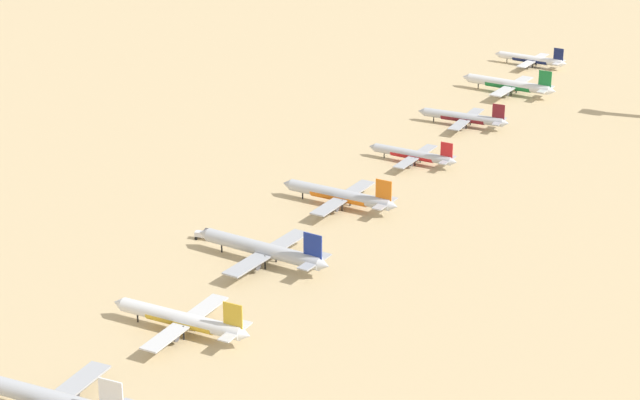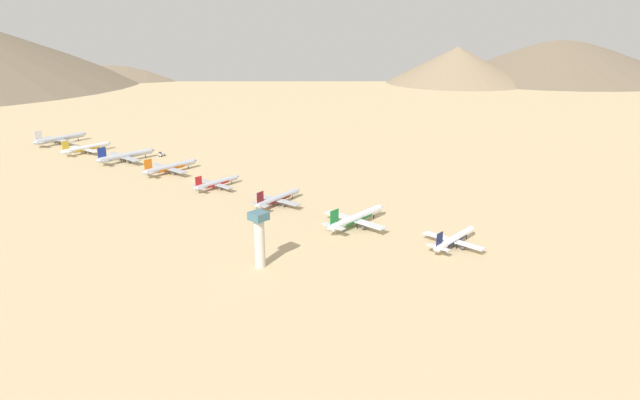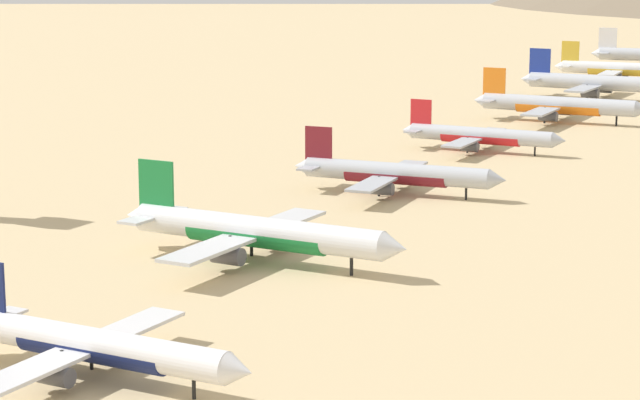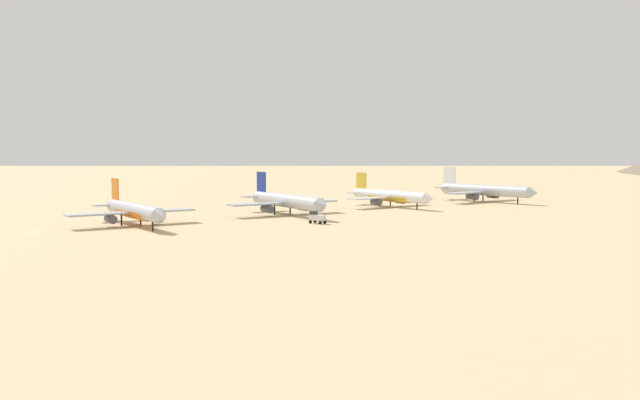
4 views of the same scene
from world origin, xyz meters
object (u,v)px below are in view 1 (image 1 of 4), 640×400
at_px(parked_jet_7, 49,399).
at_px(parked_jet_2, 464,118).
at_px(parked_jet_3, 413,155).
at_px(service_truck, 203,234).
at_px(parked_jet_6, 182,319).
at_px(parked_jet_5, 264,250).
at_px(parked_jet_0, 531,59).
at_px(parked_jet_4, 340,195).
at_px(parked_jet_1, 509,85).

bearing_deg(parked_jet_7, parked_jet_2, -86.51).
xyz_separation_m(parked_jet_3, service_truck, (24.16, 106.40, -1.71)).
xyz_separation_m(parked_jet_2, service_truck, (19.94, 161.40, -2.00)).
bearing_deg(parked_jet_2, parked_jet_6, 94.41).
bearing_deg(parked_jet_5, parked_jet_6, 98.40).
distance_m(parked_jet_0, parked_jet_3, 167.13).
distance_m(parked_jet_2, parked_jet_3, 55.16).
bearing_deg(parked_jet_3, parked_jet_0, -83.30).
bearing_deg(parked_jet_3, parked_jet_4, 89.87).
bearing_deg(parked_jet_1, parked_jet_3, 94.15).
height_order(parked_jet_2, parked_jet_5, parked_jet_5).
height_order(parked_jet_4, service_truck, parked_jet_4).
height_order(parked_jet_1, parked_jet_3, parked_jet_1).
bearing_deg(parked_jet_2, parked_jet_4, 92.12).
bearing_deg(service_truck, parked_jet_0, -90.98).
height_order(parked_jet_0, parked_jet_3, parked_jet_0).
bearing_deg(parked_jet_0, parked_jet_7, 94.76).
bearing_deg(parked_jet_7, service_truck, -71.65).
bearing_deg(parked_jet_4, service_truck, 64.52).
xyz_separation_m(parked_jet_7, service_truck, (36.49, -110.00, -3.04)).
distance_m(parked_jet_3, parked_jet_6, 164.11).
relative_size(parked_jet_5, parked_jet_6, 1.09).
bearing_deg(parked_jet_1, parked_jet_7, 93.57).
height_order(parked_jet_3, parked_jet_7, parked_jet_7).
height_order(parked_jet_1, service_truck, parked_jet_1).
bearing_deg(parked_jet_6, parked_jet_3, -85.58).
xyz_separation_m(parked_jet_0, parked_jet_7, (-31.81, 382.39, 1.24)).
bearing_deg(parked_jet_4, parked_jet_3, -90.13).
height_order(parked_jet_6, service_truck, parked_jet_6).
bearing_deg(parked_jet_2, parked_jet_7, 93.49).
xyz_separation_m(parked_jet_1, parked_jet_7, (-20.51, 329.08, 0.42)).
xyz_separation_m(parked_jet_0, parked_jet_6, (-32.12, 329.61, 0.63)).
bearing_deg(parked_jet_7, parked_jet_5, -85.97).
bearing_deg(parked_jet_4, parked_jet_5, 95.22).
relative_size(parked_jet_2, parked_jet_4, 0.88).
bearing_deg(parked_jet_3, parked_jet_2, -85.60).
distance_m(parked_jet_6, parked_jet_7, 52.79).
height_order(parked_jet_1, parked_jet_6, parked_jet_1).
xyz_separation_m(parked_jet_1, parked_jet_3, (-8.18, 112.68, -0.90)).
xyz_separation_m(parked_jet_3, parked_jet_5, (-4.94, 111.52, 1.21)).
bearing_deg(parked_jet_5, parked_jet_3, -87.46).
bearing_deg(parked_jet_0, parked_jet_4, 94.98).
distance_m(parked_jet_1, parked_jet_4, 168.84).
bearing_deg(parked_jet_2, parked_jet_0, -82.17).
relative_size(parked_jet_1, service_truck, 8.62).
bearing_deg(parked_jet_4, parked_jet_0, -85.02).
height_order(parked_jet_1, parked_jet_7, parked_jet_7).
xyz_separation_m(parked_jet_0, parked_jet_4, (-19.36, 221.96, 0.74)).
relative_size(parked_jet_4, parked_jet_7, 0.91).
bearing_deg(parked_jet_6, service_truck, -57.25).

